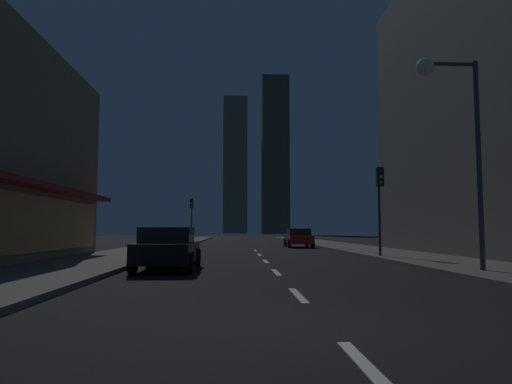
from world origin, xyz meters
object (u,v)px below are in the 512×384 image
Objects in this scene: traffic_light_far_left at (192,210)px; street_lamp_right at (451,111)px; fire_hydrant_far_left at (146,247)px; car_parked_far at (299,238)px; traffic_light_near_right at (380,191)px; car_parked_near at (168,248)px.

street_lamp_right is at bearing -70.60° from traffic_light_far_left.
street_lamp_right is (11.28, -10.45, 4.61)m from fire_hydrant_far_left.
car_parked_far is 14.82m from traffic_light_near_right.
fire_hydrant_far_left is 0.16× the size of traffic_light_near_right.
traffic_light_near_right reaches higher than car_parked_far.
street_lamp_right is at bearing -12.91° from car_parked_near.
car_parked_near is 6.48× the size of fire_hydrant_far_left.
car_parked_near is at bearing -74.68° from fire_hydrant_far_left.
traffic_light_far_left is at bearing 93.77° from car_parked_near.
street_lamp_right is (1.78, -22.16, 4.33)m from car_parked_far.
traffic_light_near_right is (9.10, 5.61, 2.45)m from car_parked_near.
traffic_light_far_left reaches higher than car_parked_far.
car_parked_near is 10.18m from street_lamp_right.
car_parked_far is 1.01× the size of traffic_light_far_left.
car_parked_near is at bearing -148.33° from traffic_light_near_right.
fire_hydrant_far_left is (-9.50, -11.71, -0.29)m from car_parked_far.
traffic_light_far_left is 32.81m from street_lamp_right.
car_parked_far is at bearing 94.59° from street_lamp_right.
street_lamp_right is (8.98, -2.06, 4.33)m from car_parked_near.
fire_hydrant_far_left is (-2.30, 8.40, -0.29)m from car_parked_near.
traffic_light_near_right is 7.90m from street_lamp_right.
car_parked_near is 29.01m from traffic_light_far_left.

